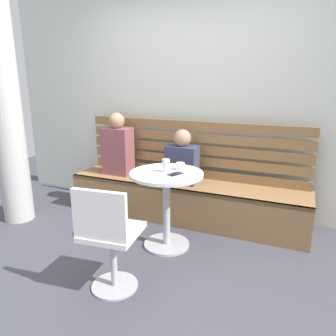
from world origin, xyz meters
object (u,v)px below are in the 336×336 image
Objects in this scene: person_adult at (118,147)px; cup_glass_tall at (166,166)px; cup_ceramic_white at (180,166)px; white_chair at (108,236)px; plate_small at (158,166)px; phone_on_table at (175,174)px; booth_bench at (184,201)px; person_child_left at (182,160)px; cafe_table at (167,195)px.

person_adult reaches higher than cup_glass_tall.
white_chair is at bearing -101.59° from cup_ceramic_white.
white_chair is 5.00× the size of plate_small.
white_chair is 6.07× the size of phone_on_table.
booth_bench is at bearing 94.88° from cup_glass_tall.
phone_on_table is (0.16, -0.67, 0.52)m from booth_bench.
white_chair is 7.08× the size of cup_glass_tall.
cup_glass_tall reaches higher than phone_on_table.
person_adult is (-0.83, 1.48, 0.31)m from white_chair.
plate_small reaches higher than phone_on_table.
person_child_left is at bearing -176.45° from booth_bench.
cup_ceramic_white is at bearing -62.81° from phone_on_table.
person_child_left is 4.99× the size of cup_glass_tall.
person_adult is at bearing 144.61° from cafe_table.
cup_ceramic_white is at bearing 55.87° from cafe_table.
phone_on_table is (0.10, -0.03, 0.23)m from cafe_table.
phone_on_table is (0.19, -0.67, 0.04)m from person_child_left.
person_child_left is at bearing 97.38° from cup_glass_tall.
person_adult reaches higher than cafe_table.
white_chair reaches higher than cafe_table.
cup_ceramic_white is 0.25m from plate_small.
person_adult is 1.24m from phone_on_table.
booth_bench is 15.88× the size of plate_small.
cup_ceramic_white is at bearing -27.72° from person_adult.
cafe_table is (0.06, -0.65, 0.30)m from booth_bench.
cafe_table is 0.31m from plate_small.
white_chair is at bearing -90.54° from person_child_left.
cafe_table is 6.17× the size of cup_glass_tall.
cafe_table is at bearing -35.39° from person_adult.
white_chair is at bearing -91.63° from booth_bench.
white_chair is 1.01m from cup_ceramic_white.
booth_bench is 0.87m from phone_on_table.
plate_small is (-0.16, 0.15, 0.23)m from cafe_table.
person_adult is 1.15m from cup_ceramic_white.
booth_bench is at bearing 79.66° from plate_small.
cup_glass_tall is at bearing -82.62° from person_child_left.
person_adult is at bearing 146.44° from plate_small.
plate_small is (-0.06, -0.50, 0.04)m from person_child_left.
cup_ceramic_white is (1.02, -0.54, 0.00)m from person_adult.
booth_bench is at bearing 95.72° from cafe_table.
white_chair is 0.90m from cup_glass_tall.
person_child_left is at bearing 109.03° from cup_ceramic_white.
cafe_table is at bearing -81.83° from person_child_left.
cup_glass_tall is (0.05, -0.63, 0.58)m from booth_bench.
person_child_left reaches higher than cafe_table.
white_chair is 1.72m from person_adult.
cup_ceramic_white is 0.47× the size of plate_small.
person_adult is 6.19× the size of cup_glass_tall.
phone_on_table is at bearing -86.21° from cup_ceramic_white.
white_chair is at bearing -97.47° from cafe_table.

